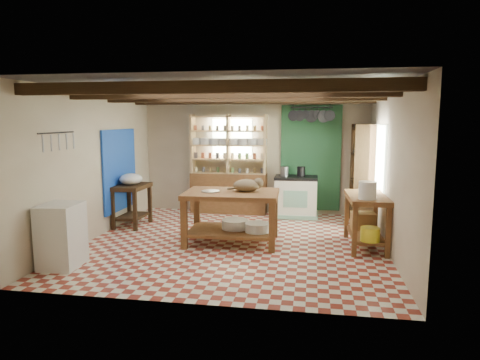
% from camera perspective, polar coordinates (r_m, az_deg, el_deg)
% --- Properties ---
extents(floor, '(5.00, 5.00, 0.02)m').
position_cam_1_polar(floor, '(7.41, -0.77, -8.41)').
color(floor, maroon).
rests_on(floor, ground).
extents(ceiling, '(5.00, 5.00, 0.02)m').
position_cam_1_polar(ceiling, '(7.12, -0.81, 12.16)').
color(ceiling, '#404044').
rests_on(ceiling, wall_back).
extents(wall_back, '(5.00, 0.04, 2.60)m').
position_cam_1_polar(wall_back, '(9.61, 1.91, 3.35)').
color(wall_back, beige).
rests_on(wall_back, floor).
extents(wall_front, '(5.00, 0.04, 2.60)m').
position_cam_1_polar(wall_front, '(4.74, -6.26, -1.63)').
color(wall_front, beige).
rests_on(wall_front, floor).
extents(wall_left, '(0.04, 5.00, 2.60)m').
position_cam_1_polar(wall_left, '(7.99, -18.73, 1.95)').
color(wall_left, beige).
rests_on(wall_left, floor).
extents(wall_right, '(0.04, 5.00, 2.60)m').
position_cam_1_polar(wall_right, '(7.14, 19.37, 1.24)').
color(wall_right, beige).
rests_on(wall_right, floor).
extents(ceiling_beams, '(5.00, 3.80, 0.15)m').
position_cam_1_polar(ceiling_beams, '(7.12, -0.81, 11.19)').
color(ceiling_beams, '#382413').
rests_on(ceiling_beams, ceiling).
extents(blue_wall_patch, '(0.04, 1.40, 1.60)m').
position_cam_1_polar(blue_wall_patch, '(8.79, -15.73, 1.30)').
color(blue_wall_patch, blue).
rests_on(blue_wall_patch, wall_left).
extents(green_wall_patch, '(1.30, 0.04, 2.30)m').
position_cam_1_polar(green_wall_patch, '(9.50, 9.39, 2.89)').
color(green_wall_patch, '#21522F').
rests_on(green_wall_patch, wall_back).
extents(window_back, '(0.90, 0.02, 0.80)m').
position_cam_1_polar(window_back, '(9.64, -1.05, 5.75)').
color(window_back, silver).
rests_on(window_back, wall_back).
extents(window_right, '(0.02, 1.30, 1.20)m').
position_cam_1_polar(window_right, '(8.11, 18.09, 2.78)').
color(window_right, silver).
rests_on(window_right, wall_right).
extents(utensil_rail, '(0.06, 0.90, 0.28)m').
position_cam_1_polar(utensil_rail, '(6.89, -23.20, 4.82)').
color(utensil_rail, black).
rests_on(utensil_rail, wall_left).
extents(pot_rack, '(0.86, 0.12, 0.36)m').
position_cam_1_polar(pot_rack, '(9.04, 9.51, 8.53)').
color(pot_rack, black).
rests_on(pot_rack, ceiling).
extents(shelving_unit, '(1.70, 0.34, 2.20)m').
position_cam_1_polar(shelving_unit, '(9.53, -1.53, 2.11)').
color(shelving_unit, '#D6B27B').
rests_on(shelving_unit, floor).
extents(tall_rack, '(0.40, 0.86, 2.00)m').
position_cam_1_polar(tall_rack, '(8.91, 15.96, 0.73)').
color(tall_rack, '#382413').
rests_on(tall_rack, floor).
extents(work_table, '(1.60, 1.10, 0.89)m').
position_cam_1_polar(work_table, '(7.29, -1.12, -5.00)').
color(work_table, brown).
rests_on(work_table, floor).
extents(stove, '(0.91, 0.61, 0.89)m').
position_cam_1_polar(stove, '(9.29, 7.45, -2.21)').
color(stove, white).
rests_on(stove, floor).
extents(prep_table, '(0.58, 0.83, 0.83)m').
position_cam_1_polar(prep_table, '(8.70, -14.21, -3.30)').
color(prep_table, '#382413').
rests_on(prep_table, floor).
extents(white_cabinet, '(0.54, 0.64, 0.91)m').
position_cam_1_polar(white_cabinet, '(6.65, -22.71, -6.82)').
color(white_cabinet, silver).
rests_on(white_cabinet, floor).
extents(right_counter, '(0.65, 1.23, 0.87)m').
position_cam_1_polar(right_counter, '(7.35, 16.43, -5.29)').
color(right_counter, brown).
rests_on(right_counter, floor).
extents(cat, '(0.52, 0.44, 0.21)m').
position_cam_1_polar(cat, '(7.20, 0.90, -0.73)').
color(cat, '#836D4C').
rests_on(cat, work_table).
extents(steel_tray, '(0.32, 0.32, 0.02)m').
position_cam_1_polar(steel_tray, '(7.22, -3.94, -1.50)').
color(steel_tray, '#98979D').
rests_on(steel_tray, work_table).
extents(basin_large, '(0.47, 0.47, 0.16)m').
position_cam_1_polar(basin_large, '(7.36, -0.67, -5.91)').
color(basin_large, silver).
rests_on(basin_large, work_table).
extents(basin_small, '(0.43, 0.43, 0.15)m').
position_cam_1_polar(basin_small, '(7.18, 2.34, -6.33)').
color(basin_small, silver).
rests_on(basin_small, work_table).
extents(kettle_left, '(0.18, 0.18, 0.20)m').
position_cam_1_polar(kettle_left, '(9.22, 5.96, 1.15)').
color(kettle_left, '#98979D').
rests_on(kettle_left, stove).
extents(kettle_right, '(0.17, 0.17, 0.21)m').
position_cam_1_polar(kettle_right, '(9.21, 8.13, 1.13)').
color(kettle_right, black).
rests_on(kettle_right, stove).
extents(enamel_bowl, '(0.46, 0.46, 0.22)m').
position_cam_1_polar(enamel_bowl, '(8.62, -14.33, 0.12)').
color(enamel_bowl, silver).
rests_on(enamel_bowl, prep_table).
extents(white_bucket, '(0.28, 0.28, 0.27)m').
position_cam_1_polar(white_bucket, '(6.89, 16.64, -1.33)').
color(white_bucket, silver).
rests_on(white_bucket, right_counter).
extents(wicker_basket, '(0.41, 0.34, 0.28)m').
position_cam_1_polar(wicker_basket, '(7.65, 16.08, -5.24)').
color(wicker_basket, '#9E7440').
rests_on(wicker_basket, right_counter).
extents(yellow_tub, '(0.30, 0.30, 0.22)m').
position_cam_1_polar(yellow_tub, '(6.94, 16.95, -6.93)').
color(yellow_tub, yellow).
rests_on(yellow_tub, right_counter).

